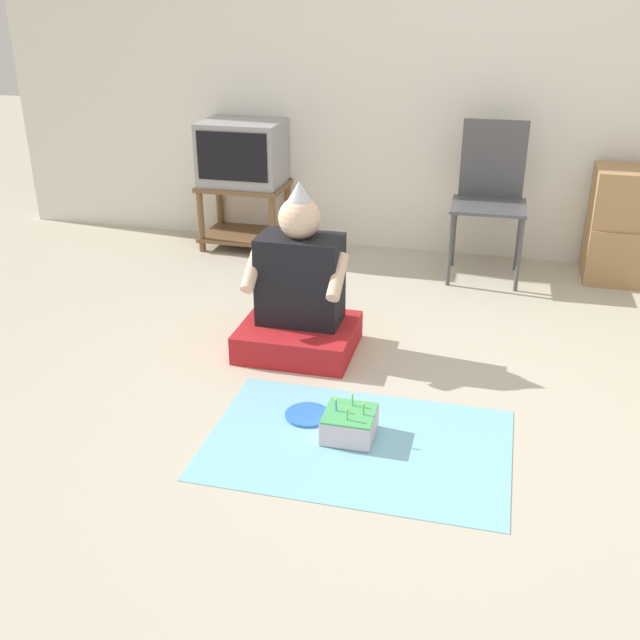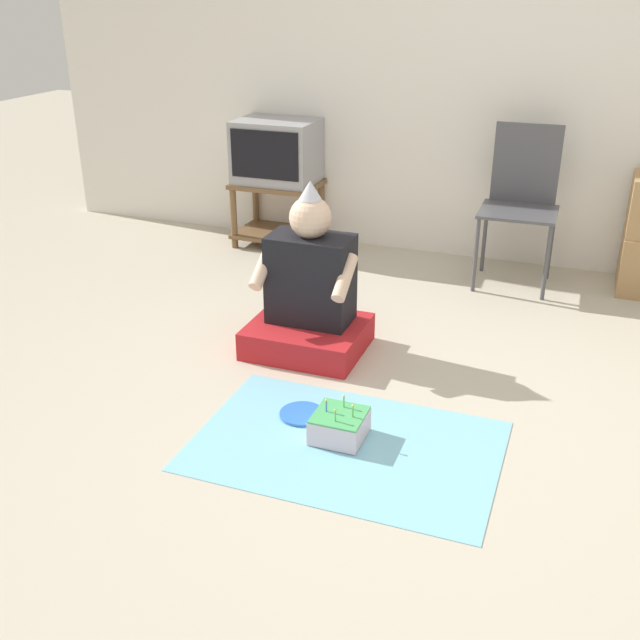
# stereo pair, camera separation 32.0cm
# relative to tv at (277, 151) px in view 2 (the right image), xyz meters

# --- Properties ---
(ground_plane) EXTENTS (16.00, 16.00, 0.00)m
(ground_plane) POSITION_rel_tv_xyz_m (1.46, -2.03, -0.64)
(ground_plane) COLOR #BCB29E
(wall_back) EXTENTS (6.40, 0.06, 2.55)m
(wall_back) POSITION_rel_tv_xyz_m (1.46, 0.24, 0.63)
(wall_back) COLOR white
(wall_back) RESTS_ON ground_plane
(tv_stand) EXTENTS (0.57, 0.41, 0.44)m
(tv_stand) POSITION_rel_tv_xyz_m (-0.00, -0.00, -0.38)
(tv_stand) COLOR brown
(tv_stand) RESTS_ON ground_plane
(tv) EXTENTS (0.53, 0.40, 0.41)m
(tv) POSITION_rel_tv_xyz_m (0.00, 0.00, 0.00)
(tv) COLOR #99999E
(tv) RESTS_ON tv_stand
(folding_chair) EXTENTS (0.44, 0.40, 0.92)m
(folding_chair) POSITION_rel_tv_xyz_m (1.61, -0.12, -0.11)
(folding_chair) COLOR #4C4C51
(folding_chair) RESTS_ON ground_plane
(person_seated) EXTENTS (0.55, 0.47, 0.84)m
(person_seated) POSITION_rel_tv_xyz_m (0.78, -1.42, -0.37)
(person_seated) COLOR red
(person_seated) RESTS_ON ground_plane
(party_cloth) EXTENTS (1.19, 0.80, 0.01)m
(party_cloth) POSITION_rel_tv_xyz_m (1.23, -2.18, -0.64)
(party_cloth) COLOR #7FC6E0
(party_cloth) RESTS_ON ground_plane
(birthday_cake) EXTENTS (0.20, 0.20, 0.16)m
(birthday_cake) POSITION_rel_tv_xyz_m (1.18, -2.14, -0.58)
(birthday_cake) COLOR silver
(birthday_cake) RESTS_ON party_cloth
(paper_plate) EXTENTS (0.19, 0.19, 0.01)m
(paper_plate) POSITION_rel_tv_xyz_m (0.98, -2.03, -0.63)
(paper_plate) COLOR blue
(paper_plate) RESTS_ON party_cloth
(plastic_spoon_near) EXTENTS (0.04, 0.15, 0.01)m
(plastic_spoon_near) POSITION_rel_tv_xyz_m (1.09, -2.12, -0.63)
(plastic_spoon_near) COLOR white
(plastic_spoon_near) RESTS_ON party_cloth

